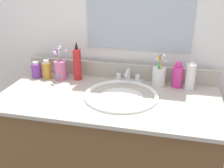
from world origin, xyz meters
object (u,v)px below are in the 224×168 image
at_px(faucet, 128,78).
at_px(bottle_soap_pink, 178,76).
at_px(bottle_spray_red, 77,63).
at_px(bottle_oil_amber, 47,70).
at_px(bottle_lotion_white, 190,76).
at_px(bottle_cream_purple, 37,70).
at_px(cup_pink, 60,69).
at_px(cup_white_ceramic, 159,76).

relative_size(faucet, bottle_soap_pink, 1.14).
xyz_separation_m(faucet, bottle_spray_red, (-0.29, -0.02, 0.07)).
bearing_deg(bottle_oil_amber, bottle_soap_pink, 3.14).
relative_size(bottle_spray_red, bottle_lotion_white, 1.40).
height_order(faucet, bottle_cream_purple, bottle_cream_purple).
distance_m(bottle_soap_pink, bottle_lotion_white, 0.07).
xyz_separation_m(bottle_oil_amber, bottle_lotion_white, (0.82, 0.02, 0.02)).
relative_size(faucet, cup_pink, 0.80).
relative_size(bottle_soap_pink, bottle_spray_red, 0.62).
bearing_deg(bottle_lotion_white, bottle_oil_amber, -178.26).
xyz_separation_m(bottle_lotion_white, cup_pink, (-0.74, -0.02, -0.01)).
bearing_deg(bottle_spray_red, cup_white_ceramic, 2.86).
bearing_deg(bottle_cream_purple, faucet, 4.59).
height_order(bottle_soap_pink, bottle_lotion_white, bottle_lotion_white).
height_order(bottle_cream_purple, bottle_spray_red, bottle_spray_red).
distance_m(bottle_soap_pink, cup_white_ceramic, 0.10).
distance_m(bottle_cream_purple, bottle_lotion_white, 0.89).
xyz_separation_m(bottle_soap_pink, bottle_lotion_white, (0.07, -0.02, 0.01)).
distance_m(bottle_spray_red, cup_pink, 0.11).
xyz_separation_m(cup_pink, cup_white_ceramic, (0.57, 0.04, -0.01)).
bearing_deg(faucet, bottle_oil_amber, -174.85).
distance_m(faucet, bottle_cream_purple, 0.55).
relative_size(bottle_oil_amber, cup_white_ceramic, 0.63).
distance_m(faucet, bottle_oil_amber, 0.48).
relative_size(bottle_soap_pink, bottle_lotion_white, 0.87).
bearing_deg(bottle_lotion_white, bottle_spray_red, -179.72).
bearing_deg(cup_white_ceramic, bottle_cream_purple, -176.35).
height_order(bottle_spray_red, cup_white_ceramic, bottle_spray_red).
bearing_deg(bottle_soap_pink, cup_pink, -176.88).
bearing_deg(cup_pink, cup_white_ceramic, 4.05).
height_order(bottle_cream_purple, bottle_lotion_white, bottle_lotion_white).
height_order(bottle_soap_pink, bottle_oil_amber, bottle_soap_pink).
xyz_separation_m(bottle_oil_amber, cup_white_ceramic, (0.65, 0.05, 0.00)).
height_order(bottle_lotion_white, cup_white_ceramic, cup_white_ceramic).
height_order(bottle_spray_red, cup_pink, bottle_spray_red).
height_order(faucet, bottle_soap_pink, bottle_soap_pink).
bearing_deg(bottle_soap_pink, bottle_spray_red, -178.03).
relative_size(bottle_spray_red, bottle_oil_amber, 2.01).
distance_m(bottle_oil_amber, cup_pink, 0.08).
bearing_deg(cup_pink, bottle_soap_pink, 3.12).
distance_m(bottle_cream_purple, bottle_oil_amber, 0.07).
xyz_separation_m(bottle_soap_pink, bottle_oil_amber, (-0.75, -0.04, -0.01)).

